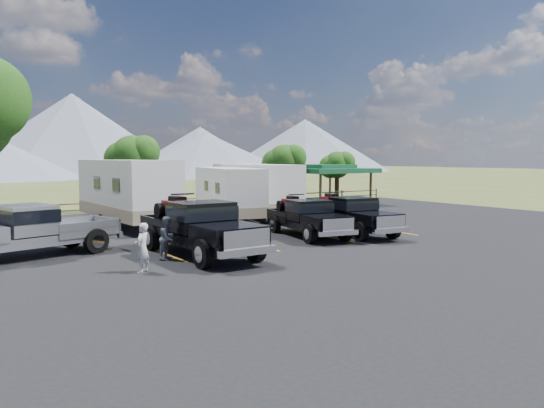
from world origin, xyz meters
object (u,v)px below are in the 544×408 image
person_a (143,248)px  pickup_silver (31,230)px  rig_center (307,217)px  trailer_left (127,192)px  pavilion (326,170)px  rig_left (199,226)px  rig_right (350,214)px  person_b (168,238)px  trailer_center (229,194)px  trailer_right (256,190)px

person_a → pickup_silver: bearing=-102.4°
rig_center → trailer_left: (-6.07, 7.81, 0.95)m
pavilion → rig_center: 17.64m
rig_left → pickup_silver: 6.20m
rig_right → pickup_silver: size_ratio=0.90×
pavilion → rig_center: (-11.66, -13.11, -1.81)m
pavilion → person_b: size_ratio=3.95×
trailer_left → person_b: (-1.60, -9.57, -1.09)m
person_a → rig_center: bearing=160.2°
trailer_left → trailer_center: size_ratio=1.15×
rig_right → trailer_left: trailer_left is taller
rig_right → trailer_left: bearing=140.3°
rig_left → trailer_right: trailer_right is taller
trailer_left → person_a: 11.80m
rig_center → person_a: bearing=-149.6°
rig_right → trailer_center: size_ratio=0.69×
pavilion → trailer_left: trailer_left is taller
pavilion → person_b: 24.47m
rig_left → person_b: 1.35m
trailer_left → rig_right: bearing=-48.6°
rig_center → person_a: size_ratio=3.72×
person_a → person_b: 2.34m
rig_left → person_a: (-2.86, -1.87, -0.29)m
trailer_left → person_a: trailer_left is taller
rig_right → person_b: 9.89m
trailer_left → trailer_center: bearing=-9.1°
pavilion → trailer_center: size_ratio=0.69×
trailer_left → trailer_center: 5.81m
rig_center → pavilion: bearing=57.9°
trailer_right → pickup_silver: bearing=-150.6°
rig_left → person_b: size_ratio=4.42×
trailer_center → person_b: 11.62m
rig_center → person_b: size_ratio=3.84×
rig_left → pickup_silver: rig_left is taller
pavilion → pickup_silver: 26.32m
trailer_right → person_b: trailer_right is taller
trailer_left → person_a: bearing=-108.5°
rig_left → rig_center: bearing=12.3°
rig_left → rig_right: rig_left is taller
pavilion → pickup_silver: pavilion is taller
person_b → trailer_left: bearing=46.4°
trailer_center → pickup_silver: bearing=-140.7°
rig_center → trailer_right: (2.08, 8.07, 0.80)m
rig_right → trailer_left: (-8.23, 8.41, 0.91)m
pavilion → trailer_left: 18.53m
pickup_silver → person_a: size_ratio=4.25×
rig_right → trailer_center: trailer_center is taller
pavilion → rig_right: bearing=-124.7°
person_a → rig_left: bearing=172.6°
pickup_silver → pavilion: bearing=101.6°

